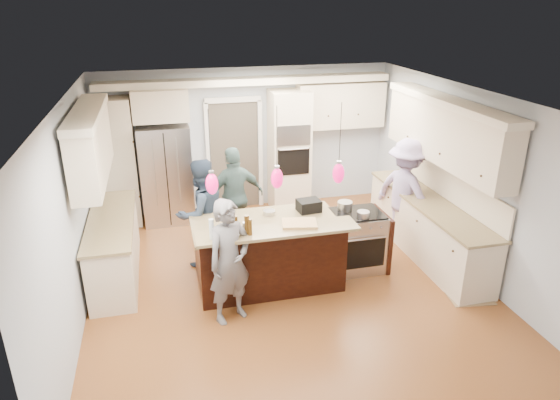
# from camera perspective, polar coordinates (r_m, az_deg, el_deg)

# --- Properties ---
(ground_plane) EXTENTS (6.00, 6.00, 0.00)m
(ground_plane) POSITION_cam_1_polar(r_m,az_deg,el_deg) (7.41, 0.66, -9.26)
(ground_plane) COLOR #985629
(ground_plane) RESTS_ON ground
(room_shell) EXTENTS (5.54, 6.04, 2.72)m
(room_shell) POSITION_cam_1_polar(r_m,az_deg,el_deg) (6.65, 0.72, 4.23)
(room_shell) COLOR #B2BCC6
(room_shell) RESTS_ON ground
(refrigerator) EXTENTS (0.90, 0.70, 1.80)m
(refrigerator) POSITION_cam_1_polar(r_m,az_deg,el_deg) (9.25, -12.84, 2.90)
(refrigerator) COLOR #B7B7BC
(refrigerator) RESTS_ON ground
(oven_column) EXTENTS (0.72, 0.69, 2.30)m
(oven_column) POSITION_cam_1_polar(r_m,az_deg,el_deg) (9.49, 1.06, 5.55)
(oven_column) COLOR beige
(oven_column) RESTS_ON ground
(back_upper_cabinets) EXTENTS (5.30, 0.61, 2.54)m
(back_upper_cabinets) POSITION_cam_1_polar(r_m,az_deg,el_deg) (9.19, -8.22, 8.11)
(back_upper_cabinets) COLOR beige
(back_upper_cabinets) RESTS_ON ground
(right_counter_run) EXTENTS (0.64, 3.10, 2.51)m
(right_counter_run) POSITION_cam_1_polar(r_m,az_deg,el_deg) (8.09, 17.15, 0.81)
(right_counter_run) COLOR beige
(right_counter_run) RESTS_ON ground
(left_cabinets) EXTENTS (0.64, 2.30, 2.51)m
(left_cabinets) POSITION_cam_1_polar(r_m,az_deg,el_deg) (7.52, -19.27, -1.09)
(left_cabinets) COLOR beige
(left_cabinets) RESTS_ON ground
(kitchen_island) EXTENTS (2.10, 1.46, 1.12)m
(kitchen_island) POSITION_cam_1_polar(r_m,az_deg,el_deg) (7.18, -1.38, -5.90)
(kitchen_island) COLOR black
(kitchen_island) RESTS_ON ground
(island_range) EXTENTS (0.82, 0.71, 0.92)m
(island_range) POSITION_cam_1_polar(r_m,az_deg,el_deg) (7.65, 8.87, -4.58)
(island_range) COLOR #B7B7BC
(island_range) RESTS_ON ground
(pendant_lights) EXTENTS (1.75, 0.15, 1.03)m
(pendant_lights) POSITION_cam_1_polar(r_m,az_deg,el_deg) (6.13, -0.35, 2.51)
(pendant_lights) COLOR black
(pendant_lights) RESTS_ON ground
(person_bar_end) EXTENTS (0.71, 0.61, 1.65)m
(person_bar_end) POSITION_cam_1_polar(r_m,az_deg,el_deg) (6.26, -5.76, -7.04)
(person_bar_end) COLOR slate
(person_bar_end) RESTS_ON ground
(person_far_left) EXTENTS (1.02, 0.94, 1.69)m
(person_far_left) POSITION_cam_1_polar(r_m,az_deg,el_deg) (7.61, -8.98, -1.49)
(person_far_left) COLOR #2A3A52
(person_far_left) RESTS_ON ground
(person_far_right) EXTENTS (1.05, 0.60, 1.68)m
(person_far_right) POSITION_cam_1_polar(r_m,az_deg,el_deg) (8.18, -5.16, 0.34)
(person_far_right) COLOR #4B6967
(person_far_right) RESTS_ON ground
(person_range_side) EXTENTS (1.07, 1.32, 1.79)m
(person_range_side) POSITION_cam_1_polar(r_m,az_deg,el_deg) (8.47, 14.18, 0.91)
(person_range_side) COLOR #A594C8
(person_range_side) RESTS_ON ground
(floor_rug) EXTENTS (0.70, 0.94, 0.01)m
(floor_rug) POSITION_cam_1_polar(r_m,az_deg,el_deg) (7.68, 20.15, -9.52)
(floor_rug) COLOR #90774E
(floor_rug) RESTS_ON ground
(water_bottle) EXTENTS (0.08, 0.08, 0.27)m
(water_bottle) POSITION_cam_1_polar(r_m,az_deg,el_deg) (6.12, -7.82, -3.32)
(water_bottle) COLOR silver
(water_bottle) RESTS_ON kitchen_island
(beer_bottle_a) EXTENTS (0.07, 0.07, 0.23)m
(beer_bottle_a) POSITION_cam_1_polar(r_m,az_deg,el_deg) (6.26, -5.11, -2.78)
(beer_bottle_a) COLOR #492D0D
(beer_bottle_a) RESTS_ON kitchen_island
(beer_bottle_b) EXTENTS (0.06, 0.06, 0.22)m
(beer_bottle_b) POSITION_cam_1_polar(r_m,az_deg,el_deg) (6.19, -3.46, -3.10)
(beer_bottle_b) COLOR #492D0D
(beer_bottle_b) RESTS_ON kitchen_island
(beer_bottle_c) EXTENTS (0.07, 0.07, 0.25)m
(beer_bottle_c) POSITION_cam_1_polar(r_m,az_deg,el_deg) (6.22, -3.81, -2.81)
(beer_bottle_c) COLOR #492D0D
(beer_bottle_c) RESTS_ON kitchen_island
(drink_can) EXTENTS (0.07, 0.07, 0.13)m
(drink_can) POSITION_cam_1_polar(r_m,az_deg,el_deg) (6.30, -3.99, -3.08)
(drink_can) COLOR #B7B7BC
(drink_can) RESTS_ON kitchen_island
(cutting_board) EXTENTS (0.50, 0.40, 0.03)m
(cutting_board) POSITION_cam_1_polar(r_m,az_deg,el_deg) (6.49, 2.23, -2.69)
(cutting_board) COLOR tan
(cutting_board) RESTS_ON kitchen_island
(pot_large) EXTENTS (0.22, 0.22, 0.13)m
(pot_large) POSITION_cam_1_polar(r_m,az_deg,el_deg) (7.49, 7.43, -0.65)
(pot_large) COLOR #B7B7BC
(pot_large) RESTS_ON island_range
(pot_small) EXTENTS (0.18, 0.18, 0.09)m
(pot_small) POSITION_cam_1_polar(r_m,az_deg,el_deg) (7.28, 9.49, -1.63)
(pot_small) COLOR #B7B7BC
(pot_small) RESTS_ON island_range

